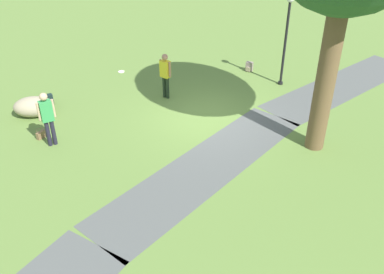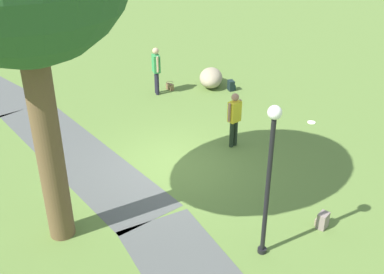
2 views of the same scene
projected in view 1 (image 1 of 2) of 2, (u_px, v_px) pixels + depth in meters
The scene contains 11 objects.
ground_plane at pixel (208, 118), 14.95m from camera, with size 48.00×48.00×0.00m, color #5C7A37.
footpath_segment_near at pixel (342, 85), 17.18m from camera, with size 8.07×2.19×0.01m.
footpath_segment_mid at pixel (206, 167), 12.45m from camera, with size 8.22×3.56×0.01m.
lamp_post at pixel (287, 31), 16.11m from camera, with size 0.28×0.28×3.54m.
lawn_boulder at pixel (34, 107), 14.89m from camera, with size 1.64×1.46×0.70m.
woman_with_handbag at pixel (47, 115), 12.92m from camera, with size 0.52×0.28×1.81m.
man_near_boulder at pixel (165, 73), 15.74m from camera, with size 0.32×0.51×1.74m.
handbag_on_grass at pixel (41, 134), 13.74m from camera, with size 0.35×0.35×0.31m.
backpack_by_boulder at pixel (49, 100), 15.68m from camera, with size 0.30×0.29×0.40m.
spare_backpack_on_lawn at pixel (249, 67), 18.30m from camera, with size 0.34×0.34×0.40m.
frisbee_on_grass at pixel (121, 72), 18.31m from camera, with size 0.27×0.27×0.02m.
Camera 1 is at (8.31, 10.02, 7.39)m, focal length 39.86 mm.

